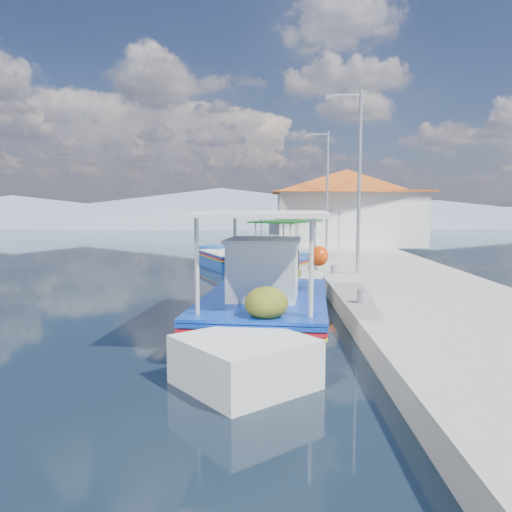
{
  "coord_description": "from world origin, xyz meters",
  "views": [
    {
      "loc": [
        1.6,
        -14.69,
        2.8
      ],
      "look_at": [
        1.24,
        -0.01,
        1.3
      ],
      "focal_mm": 35.04,
      "sensor_mm": 36.0,
      "label": 1
    }
  ],
  "objects": [
    {
      "name": "lamp_post_near",
      "position": [
        4.51,
        2.0,
        3.85
      ],
      "size": [
        1.21,
        0.14,
        6.0
      ],
      "color": "#A5A8AD",
      "rests_on": "quay"
    },
    {
      "name": "ground",
      "position": [
        0.0,
        0.0,
        0.0
      ],
      "size": [
        160.0,
        160.0,
        0.0
      ],
      "primitive_type": "plane",
      "color": "black",
      "rests_on": "ground"
    },
    {
      "name": "quay",
      "position": [
        5.9,
        6.0,
        0.25
      ],
      "size": [
        5.0,
        44.0,
        0.5
      ],
      "primitive_type": "cube",
      "color": "gray",
      "rests_on": "ground"
    },
    {
      "name": "caique_green_canopy",
      "position": [
        2.33,
        6.02,
        0.36
      ],
      "size": [
        3.58,
        5.87,
        2.41
      ],
      "rotation": [
        0.0,
        0.0,
        0.42
      ],
      "color": "silver",
      "rests_on": "ground"
    },
    {
      "name": "bollards",
      "position": [
        3.8,
        5.25,
        0.65
      ],
      "size": [
        0.2,
        17.2,
        0.3
      ],
      "color": "#A5A8AD",
      "rests_on": "quay"
    },
    {
      "name": "mountain_ridge",
      "position": [
        6.54,
        56.0,
        2.04
      ],
      "size": [
        171.4,
        96.0,
        5.5
      ],
      "color": "slate",
      "rests_on": "ground"
    },
    {
      "name": "main_caique",
      "position": [
        1.53,
        -3.92,
        0.57
      ],
      "size": [
        3.13,
        8.93,
        2.95
      ],
      "rotation": [
        0.0,
        0.0,
        0.1
      ],
      "color": "silver",
      "rests_on": "ground"
    },
    {
      "name": "caique_blue_hull",
      "position": [
        -0.16,
        7.54,
        0.29
      ],
      "size": [
        3.33,
        5.56,
        1.08
      ],
      "rotation": [
        0.0,
        0.0,
        -0.41
      ],
      "color": "#1C4CA9",
      "rests_on": "ground"
    },
    {
      "name": "caique_far",
      "position": [
        2.42,
        15.04,
        0.46
      ],
      "size": [
        3.4,
        6.84,
        2.5
      ],
      "rotation": [
        0.0,
        0.0,
        0.29
      ],
      "color": "silver",
      "rests_on": "ground"
    },
    {
      "name": "harbor_building",
      "position": [
        6.2,
        15.0,
        2.78
      ],
      "size": [
        10.49,
        10.49,
        4.4
      ],
      "color": "silver",
      "rests_on": "quay"
    },
    {
      "name": "lamp_post_far",
      "position": [
        4.51,
        11.0,
        3.85
      ],
      "size": [
        1.21,
        0.14,
        6.0
      ],
      "color": "#A5A8AD",
      "rests_on": "quay"
    }
  ]
}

